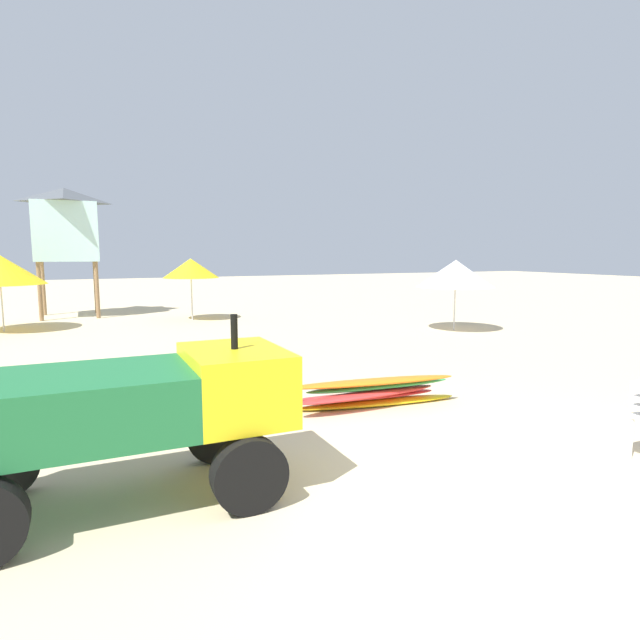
{
  "coord_description": "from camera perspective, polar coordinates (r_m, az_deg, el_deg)",
  "views": [
    {
      "loc": [
        -3.02,
        -3.37,
        2.02
      ],
      "look_at": [
        -0.12,
        2.99,
        1.11
      ],
      "focal_mm": 29.23,
      "sensor_mm": 36.0,
      "label": 1
    }
  ],
  "objects": [
    {
      "name": "surfboard_pile",
      "position": [
        6.93,
        5.6,
        -7.91
      ],
      "size": [
        2.46,
        0.8,
        0.4
      ],
      "color": "yellow",
      "rests_on": "ground"
    },
    {
      "name": "lifeguard_tower",
      "position": [
        18.22,
        -26.09,
        9.38
      ],
      "size": [
        1.98,
        1.98,
        4.0
      ],
      "color": "olive",
      "rests_on": "ground"
    },
    {
      "name": "beach_umbrella_far",
      "position": [
        13.92,
        14.63,
        4.95
      ],
      "size": [
        1.98,
        1.98,
        1.83
      ],
      "color": "beige",
      "rests_on": "ground"
    },
    {
      "name": "utility_cart",
      "position": [
        4.48,
        -19.34,
        -9.02
      ],
      "size": [
        2.55,
        1.28,
        1.5
      ],
      "color": "#1E6B38",
      "rests_on": "ground"
    },
    {
      "name": "beach_umbrella_mid",
      "position": [
        16.04,
        -13.96,
        5.53
      ],
      "size": [
        1.64,
        1.64,
        1.84
      ],
      "color": "beige",
      "rests_on": "ground"
    },
    {
      "name": "ground",
      "position": [
        4.96,
        16.57,
        -16.98
      ],
      "size": [
        80.0,
        80.0,
        0.0
      ],
      "primitive_type": "plane",
      "color": "beige"
    }
  ]
}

